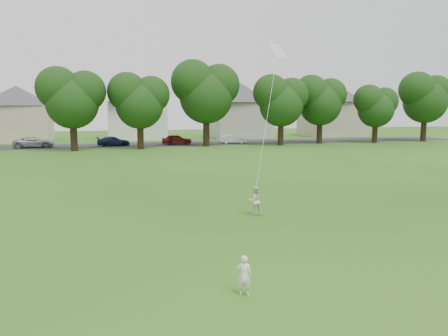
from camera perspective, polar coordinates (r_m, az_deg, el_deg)
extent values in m
plane|color=#234F12|center=(15.03, 3.91, -9.66)|extent=(160.00, 160.00, 0.00)
cube|color=#2D2D30|center=(55.91, -10.50, 3.02)|extent=(90.00, 7.00, 0.01)
imported|color=white|center=(10.86, 2.65, -13.82)|extent=(0.43, 0.37, 1.00)
imported|color=silver|center=(18.59, 4.05, -4.28)|extent=(0.63, 0.51, 1.25)
plane|color=silver|center=(24.07, 7.04, 14.96)|extent=(1.15, 0.93, 0.79)
cylinder|color=white|center=(21.03, 5.72, 6.97)|extent=(0.01, 0.01, 8.81)
cylinder|color=black|center=(49.37, -19.04, 4.12)|extent=(0.74, 0.74, 3.45)
cylinder|color=black|center=(49.79, -10.86, 4.34)|extent=(0.72, 0.72, 3.29)
cylinder|color=black|center=(52.53, -2.33, 5.01)|extent=(0.78, 0.78, 3.97)
cylinder|color=black|center=(54.36, 7.41, 4.72)|extent=(0.73, 0.73, 3.35)
cylinder|color=black|center=(58.25, 12.37, 4.84)|extent=(0.73, 0.73, 3.41)
cylinder|color=black|center=(61.60, 19.11, 4.53)|extent=(0.69, 0.69, 2.96)
cylinder|color=black|center=(66.78, 24.62, 4.78)|extent=(0.76, 0.76, 3.69)
imported|color=#9397A1|center=(55.21, -23.58, 3.10)|extent=(4.67, 2.50, 1.25)
imported|color=#131B3D|center=(54.67, -14.25, 3.41)|extent=(4.00, 1.82, 1.14)
imported|color=maroon|center=(55.37, -6.20, 3.73)|extent=(3.83, 1.68, 1.28)
imported|color=silver|center=(57.04, 1.21, 3.82)|extent=(3.55, 1.47, 1.14)
cube|color=beige|center=(66.51, -25.26, 5.26)|extent=(8.40, 7.68, 4.91)
pyramid|color=#464449|center=(66.55, -25.52, 9.70)|extent=(12.11, 12.11, 2.70)
cube|color=white|center=(65.72, -11.33, 6.06)|extent=(8.18, 6.32, 5.43)
pyramid|color=#464449|center=(65.81, -11.46, 11.03)|extent=(11.80, 11.80, 2.99)
cube|color=#BCB5A9|center=(68.76, 2.17, 6.28)|extent=(8.58, 7.37, 5.45)
pyramid|color=#464449|center=(68.85, 2.19, 11.05)|extent=(12.37, 12.37, 3.00)
cube|color=#BBAF9A|center=(75.16, 13.95, 6.24)|extent=(9.41, 7.47, 5.60)
pyramid|color=#464449|center=(75.26, 14.09, 10.72)|extent=(13.58, 13.58, 3.08)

